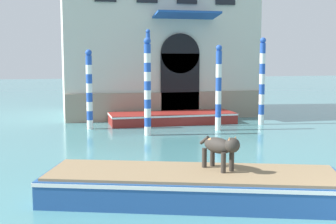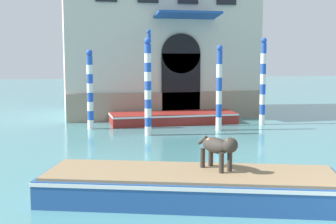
% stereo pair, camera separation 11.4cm
% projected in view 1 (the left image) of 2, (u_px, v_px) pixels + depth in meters
% --- Properties ---
extents(boat_foreground, '(6.91, 4.08, 0.67)m').
position_uv_depth(boat_foreground, '(192.00, 185.00, 10.42)').
color(boat_foreground, '#234C8C').
rests_on(boat_foreground, ground_plane).
extents(dog_on_deck, '(0.67, 1.16, 0.82)m').
position_uv_depth(dog_on_deck, '(221.00, 147.00, 10.45)').
color(dog_on_deck, '#332D28').
rests_on(dog_on_deck, boat_foreground).
extents(boat_moored_near_palazzo, '(5.94, 1.92, 0.51)m').
position_uv_depth(boat_moored_near_palazzo, '(172.00, 118.00, 22.24)').
color(boat_moored_near_palazzo, maroon).
rests_on(boat_moored_near_palazzo, ground_plane).
extents(mooring_pole_0, '(0.28, 0.28, 3.93)m').
position_uv_depth(mooring_pole_0, '(148.00, 86.00, 18.71)').
color(mooring_pole_0, white).
rests_on(mooring_pole_0, ground_plane).
extents(mooring_pole_1, '(0.26, 0.26, 3.66)m').
position_uv_depth(mooring_pole_1, '(219.00, 87.00, 20.00)').
color(mooring_pole_1, white).
rests_on(mooring_pole_1, ground_plane).
extents(mooring_pole_2, '(0.28, 0.28, 3.48)m').
position_uv_depth(mooring_pole_2, '(89.00, 89.00, 20.33)').
color(mooring_pole_2, white).
rests_on(mooring_pole_2, ground_plane).
extents(mooring_pole_3, '(0.27, 0.27, 4.04)m').
position_uv_depth(mooring_pole_3, '(262.00, 81.00, 21.67)').
color(mooring_pole_3, white).
rests_on(mooring_pole_3, ground_plane).
extents(mooring_pole_4, '(0.19, 0.19, 4.38)m').
position_uv_depth(mooring_pole_4, '(148.00, 78.00, 20.99)').
color(mooring_pole_4, white).
rests_on(mooring_pole_4, ground_plane).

